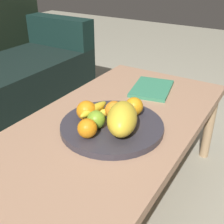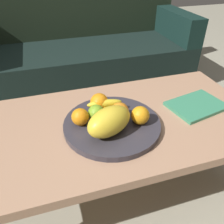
% 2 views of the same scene
% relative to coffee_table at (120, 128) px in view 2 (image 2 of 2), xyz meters
% --- Properties ---
extents(ground_plane, '(8.00, 8.00, 0.00)m').
position_rel_coffee_table_xyz_m(ground_plane, '(0.00, 0.00, -0.39)').
color(ground_plane, '#9B9782').
extents(coffee_table, '(1.24, 0.64, 0.43)m').
position_rel_coffee_table_xyz_m(coffee_table, '(0.00, 0.00, 0.00)').
color(coffee_table, tan).
rests_on(coffee_table, ground_plane).
extents(couch, '(1.70, 0.70, 0.90)m').
position_rel_coffee_table_xyz_m(couch, '(0.08, 1.13, -0.08)').
color(couch, black).
rests_on(couch, ground_plane).
extents(fruit_bowl, '(0.40, 0.40, 0.03)m').
position_rel_coffee_table_xyz_m(fruit_bowl, '(-0.05, -0.03, 0.06)').
color(fruit_bowl, '#333139').
rests_on(fruit_bowl, coffee_table).
extents(melon_large_front, '(0.22, 0.18, 0.11)m').
position_rel_coffee_table_xyz_m(melon_large_front, '(-0.07, -0.09, 0.12)').
color(melon_large_front, yellow).
rests_on(melon_large_front, fruit_bowl).
extents(orange_front, '(0.07, 0.07, 0.07)m').
position_rel_coffee_table_xyz_m(orange_front, '(-0.01, -0.02, 0.11)').
color(orange_front, orange).
rests_on(orange_front, fruit_bowl).
extents(orange_left, '(0.08, 0.08, 0.08)m').
position_rel_coffee_table_xyz_m(orange_left, '(-0.07, 0.07, 0.11)').
color(orange_left, orange).
rests_on(orange_left, fruit_bowl).
extents(orange_right, '(0.07, 0.07, 0.07)m').
position_rel_coffee_table_xyz_m(orange_right, '(-0.17, -0.01, 0.10)').
color(orange_right, orange).
rests_on(orange_right, fruit_bowl).
extents(orange_back, '(0.07, 0.07, 0.07)m').
position_rel_coffee_table_xyz_m(orange_back, '(0.06, -0.07, 0.11)').
color(orange_back, orange).
rests_on(orange_back, fruit_bowl).
extents(apple_front, '(0.07, 0.07, 0.07)m').
position_rel_coffee_table_xyz_m(apple_front, '(-0.10, 0.00, 0.10)').
color(apple_front, '#75A227').
rests_on(apple_front, fruit_bowl).
extents(banana_bunch, '(0.16, 0.13, 0.06)m').
position_rel_coffee_table_xyz_m(banana_bunch, '(-0.05, 0.04, 0.10)').
color(banana_bunch, yellow).
rests_on(banana_bunch, fruit_bowl).
extents(magazine, '(0.28, 0.23, 0.02)m').
position_rel_coffee_table_xyz_m(magazine, '(0.37, -0.01, 0.05)').
color(magazine, '#388662').
rests_on(magazine, coffee_table).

